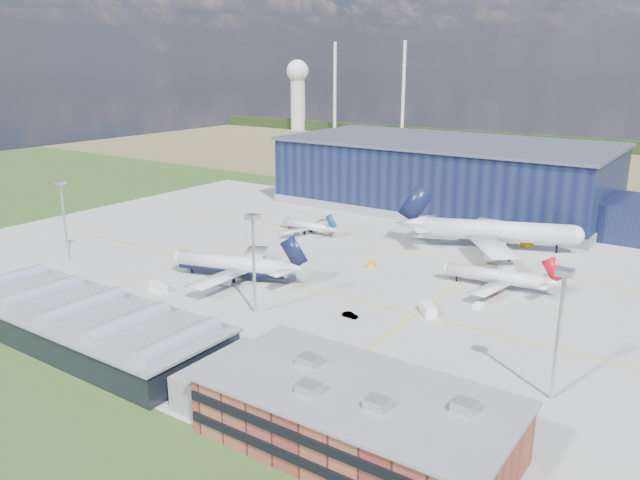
{
  "coord_description": "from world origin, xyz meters",
  "views": [
    {
      "loc": [
        96.29,
        -128.87,
        54.41
      ],
      "look_at": [
        2.35,
        6.6,
        7.47
      ],
      "focal_mm": 35.0,
      "sensor_mm": 36.0,
      "label": 1
    }
  ],
  "objects_px": {
    "airliner_navy": "(232,255)",
    "gse_tug_c": "(527,244)",
    "gse_tug_a": "(371,265)",
    "airliner_red": "(496,269)",
    "light_mast_west": "(63,207)",
    "gse_van_b": "(428,309)",
    "car_b": "(350,315)",
    "airliner_widebody": "(497,221)",
    "ops_building": "(356,417)",
    "light_mast_east": "(561,314)",
    "gse_cart_a": "(478,306)",
    "hangar": "(451,178)",
    "airliner_regional": "(306,221)",
    "gse_tug_b": "(184,251)",
    "light_mast_center": "(253,248)",
    "car_a": "(195,338)",
    "gse_van_c": "(325,373)",
    "gse_van_a": "(158,287)"
  },
  "relations": [
    {
      "from": "ops_building",
      "to": "gse_van_b",
      "type": "xyz_separation_m",
      "value": [
        -12.89,
        51.77,
        -3.56
      ]
    },
    {
      "from": "light_mast_center",
      "to": "gse_tug_b",
      "type": "relative_size",
      "value": 7.81
    },
    {
      "from": "airliner_red",
      "to": "gse_cart_a",
      "type": "xyz_separation_m",
      "value": [
        1.59,
        -15.08,
        -4.46
      ]
    },
    {
      "from": "airliner_navy",
      "to": "airliner_widebody",
      "type": "distance_m",
      "value": 80.18
    },
    {
      "from": "hangar",
      "to": "airliner_widebody",
      "type": "distance_m",
      "value": 56.87
    },
    {
      "from": "ops_building",
      "to": "light_mast_center",
      "type": "xyz_separation_m",
      "value": [
        -45.01,
        30.0,
        10.64
      ]
    },
    {
      "from": "hangar",
      "to": "light_mast_east",
      "type": "relative_size",
      "value": 6.3
    },
    {
      "from": "gse_tug_b",
      "to": "gse_tug_c",
      "type": "relative_size",
      "value": 0.82
    },
    {
      "from": "light_mast_east",
      "to": "airliner_navy",
      "type": "distance_m",
      "value": 86.91
    },
    {
      "from": "gse_tug_b",
      "to": "gse_cart_a",
      "type": "relative_size",
      "value": 1.08
    },
    {
      "from": "light_mast_center",
      "to": "airliner_red",
      "type": "bearing_deg",
      "value": 50.54
    },
    {
      "from": "airliner_navy",
      "to": "gse_tug_c",
      "type": "relative_size",
      "value": 10.86
    },
    {
      "from": "airliner_red",
      "to": "ops_building",
      "type": "bearing_deg",
      "value": 89.14
    },
    {
      "from": "airliner_widebody",
      "to": "gse_tug_a",
      "type": "bearing_deg",
      "value": -144.13
    },
    {
      "from": "airliner_navy",
      "to": "gse_tug_a",
      "type": "relative_size",
      "value": 12.35
    },
    {
      "from": "ops_building",
      "to": "gse_tug_b",
      "type": "distance_m",
      "value": 106.85
    },
    {
      "from": "gse_cart_a",
      "to": "gse_van_b",
      "type": "distance_m",
      "value": 12.69
    },
    {
      "from": "hangar",
      "to": "ops_building",
      "type": "bearing_deg",
      "value": -71.37
    },
    {
      "from": "airliner_navy",
      "to": "gse_tug_c",
      "type": "height_order",
      "value": "airliner_navy"
    },
    {
      "from": "hangar",
      "to": "gse_van_a",
      "type": "relative_size",
      "value": 27.85
    },
    {
      "from": "car_a",
      "to": "gse_van_b",
      "type": "bearing_deg",
      "value": -42.16
    },
    {
      "from": "gse_van_b",
      "to": "gse_van_c",
      "type": "distance_m",
      "value": 37.82
    },
    {
      "from": "light_mast_east",
      "to": "gse_tug_c",
      "type": "relative_size",
      "value": 6.37
    },
    {
      "from": "light_mast_center",
      "to": "light_mast_east",
      "type": "bearing_deg",
      "value": 0.0
    },
    {
      "from": "gse_tug_b",
      "to": "car_b",
      "type": "height_order",
      "value": "gse_tug_b"
    },
    {
      "from": "airliner_red",
      "to": "gse_cart_a",
      "type": "relative_size",
      "value": 11.34
    },
    {
      "from": "light_mast_east",
      "to": "gse_van_a",
      "type": "bearing_deg",
      "value": -178.2
    },
    {
      "from": "gse_tug_a",
      "to": "gse_tug_c",
      "type": "relative_size",
      "value": 0.88
    },
    {
      "from": "airliner_regional",
      "to": "gse_tug_b",
      "type": "distance_m",
      "value": 42.74
    },
    {
      "from": "airliner_red",
      "to": "gse_tug_b",
      "type": "xyz_separation_m",
      "value": [
        -85.98,
        -23.44,
        -4.41
      ]
    },
    {
      "from": "ops_building",
      "to": "airliner_regional",
      "type": "xyz_separation_m",
      "value": [
        -76.41,
        92.73,
        -0.85
      ]
    },
    {
      "from": "airliner_navy",
      "to": "gse_van_c",
      "type": "height_order",
      "value": "airliner_navy"
    },
    {
      "from": "light_mast_west",
      "to": "gse_cart_a",
      "type": "relative_size",
      "value": 8.42
    },
    {
      "from": "airliner_navy",
      "to": "airliner_regional",
      "type": "relative_size",
      "value": 1.62
    },
    {
      "from": "gse_van_b",
      "to": "airliner_red",
      "type": "bearing_deg",
      "value": 33.66
    },
    {
      "from": "ops_building",
      "to": "airliner_widebody",
      "type": "xyz_separation_m",
      "value": [
        -17.93,
        109.5,
        4.31
      ]
    },
    {
      "from": "airliner_regional",
      "to": "gse_cart_a",
      "type": "bearing_deg",
      "value": 161.0
    },
    {
      "from": "gse_tug_a",
      "to": "airliner_red",
      "type": "bearing_deg",
      "value": -15.98
    },
    {
      "from": "light_mast_west",
      "to": "gse_van_b",
      "type": "bearing_deg",
      "value": 12.03
    },
    {
      "from": "light_mast_west",
      "to": "light_mast_east",
      "type": "xyz_separation_m",
      "value": [
        135.0,
        0.0,
        0.0
      ]
    },
    {
      "from": "light_mast_west",
      "to": "gse_van_c",
      "type": "relative_size",
      "value": 4.18
    },
    {
      "from": "ops_building",
      "to": "gse_van_b",
      "type": "distance_m",
      "value": 53.47
    },
    {
      "from": "ops_building",
      "to": "gse_cart_a",
      "type": "height_order",
      "value": "ops_building"
    },
    {
      "from": "light_mast_west",
      "to": "car_b",
      "type": "relative_size",
      "value": 6.27
    },
    {
      "from": "gse_tug_a",
      "to": "gse_tug_b",
      "type": "bearing_deg",
      "value": -178.99
    },
    {
      "from": "gse_tug_b",
      "to": "gse_tug_c",
      "type": "height_order",
      "value": "gse_tug_c"
    },
    {
      "from": "gse_van_b",
      "to": "airliner_regional",
      "type": "bearing_deg",
      "value": 105.11
    },
    {
      "from": "airliner_red",
      "to": "gse_tug_c",
      "type": "distance_m",
      "value": 41.75
    },
    {
      "from": "gse_van_c",
      "to": "hangar",
      "type": "bearing_deg",
      "value": 15.82
    },
    {
      "from": "airliner_widebody",
      "to": "gse_van_b",
      "type": "distance_m",
      "value": 58.48
    }
  ]
}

